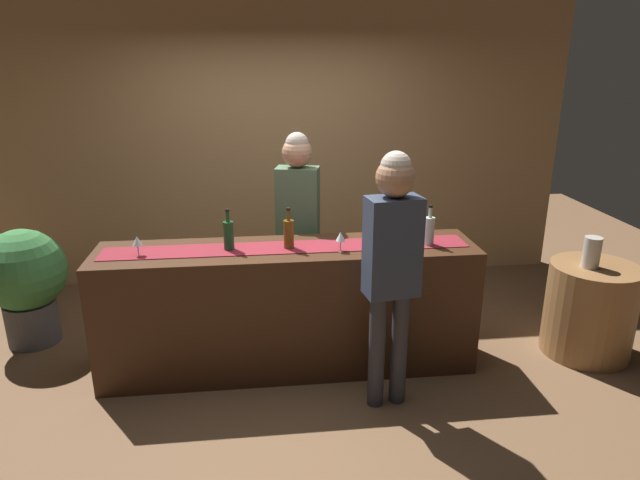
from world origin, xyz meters
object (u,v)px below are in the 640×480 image
object	(u,v)px
wine_glass_mid_counter	(341,237)
potted_plant_tall	(25,279)
wine_bottle_clear	(429,230)
customer_sipping	(392,255)
wine_glass_far_end	(137,242)
vase_on_side_table	(592,252)
wine_glass_near_customer	(389,235)
wine_bottle_green	(229,235)
wine_bottle_amber	(289,233)
bartender	(298,212)
round_side_table	(590,310)

from	to	relation	value
wine_glass_mid_counter	potted_plant_tall	bearing A→B (deg)	163.46
wine_bottle_clear	customer_sipping	distance (m)	0.64
wine_glass_far_end	vase_on_side_table	world-z (taller)	wine_glass_far_end
wine_glass_far_end	wine_glass_near_customer	bearing A→B (deg)	-1.83
wine_bottle_clear	wine_glass_mid_counter	xyz separation A→B (m)	(-0.66, -0.06, -0.01)
potted_plant_tall	wine_glass_mid_counter	bearing A→B (deg)	-16.54
wine_bottle_green	wine_glass_mid_counter	xyz separation A→B (m)	(0.78, -0.12, -0.01)
wine_bottle_amber	wine_glass_near_customer	world-z (taller)	wine_bottle_amber
customer_sipping	potted_plant_tall	bearing A→B (deg)	148.37
wine_glass_far_end	vase_on_side_table	distance (m)	3.35
wine_bottle_clear	wine_glass_near_customer	distance (m)	0.31
wine_bottle_green	vase_on_side_table	distance (m)	2.73
customer_sipping	wine_bottle_amber	bearing A→B (deg)	130.28
bartender	customer_sipping	xyz separation A→B (m)	(0.51, -1.15, 0.03)
wine_glass_far_end	customer_sipping	xyz separation A→B (m)	(1.67, -0.51, 0.02)
wine_glass_near_customer	wine_glass_mid_counter	distance (m)	0.35
wine_glass_mid_counter	vase_on_side_table	bearing A→B (deg)	0.94
wine_glass_near_customer	wine_glass_mid_counter	size ratio (longest dim) A/B	1.00
bartender	potted_plant_tall	world-z (taller)	bartender
round_side_table	potted_plant_tall	xyz separation A→B (m)	(-4.47, 0.69, 0.19)
wine_glass_mid_counter	round_side_table	bearing A→B (deg)	1.30
wine_glass_far_end	bartender	bearing A→B (deg)	28.76
wine_bottle_green	wine_glass_far_end	distance (m)	0.62
wine_bottle_clear	customer_sipping	bearing A→B (deg)	-128.22
wine_glass_mid_counter	round_side_table	distance (m)	2.13
wine_glass_near_customer	wine_bottle_green	bearing A→B (deg)	174.29
wine_glass_far_end	vase_on_side_table	size ratio (longest dim) A/B	0.60
bartender	wine_glass_mid_counter	bearing A→B (deg)	123.31
wine_bottle_amber	wine_glass_near_customer	bearing A→B (deg)	-7.60
bartender	round_side_table	size ratio (longest dim) A/B	2.31
wine_glass_mid_counter	round_side_table	size ratio (longest dim) A/B	0.19
round_side_table	potted_plant_tall	bearing A→B (deg)	171.28
wine_glass_near_customer	customer_sipping	bearing A→B (deg)	-101.19
wine_glass_far_end	wine_glass_mid_counter	bearing A→B (deg)	-2.60
wine_bottle_clear	wine_bottle_green	bearing A→B (deg)	177.57
wine_glass_near_customer	potted_plant_tall	bearing A→B (deg)	165.58
wine_bottle_amber	customer_sipping	xyz separation A→B (m)	(0.62, -0.55, 0.01)
customer_sipping	wine_glass_mid_counter	bearing A→B (deg)	112.18
customer_sipping	potted_plant_tall	size ratio (longest dim) A/B	1.79
bartender	potted_plant_tall	size ratio (longest dim) A/B	1.76
wine_bottle_clear	vase_on_side_table	distance (m)	1.29
customer_sipping	round_side_table	xyz separation A→B (m)	(1.75, 0.49, -0.72)
wine_bottle_clear	wine_bottle_amber	world-z (taller)	same
bartender	potted_plant_tall	distance (m)	2.27
wine_bottle_clear	wine_bottle_amber	bearing A→B (deg)	177.61
wine_bottle_green	round_side_table	bearing A→B (deg)	-1.55
vase_on_side_table	bartender	bearing A→B (deg)	163.01
wine_bottle_amber	wine_glass_far_end	world-z (taller)	wine_bottle_amber
customer_sipping	round_side_table	bearing A→B (deg)	7.49
wine_bottle_green	bartender	size ratio (longest dim) A/B	0.18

